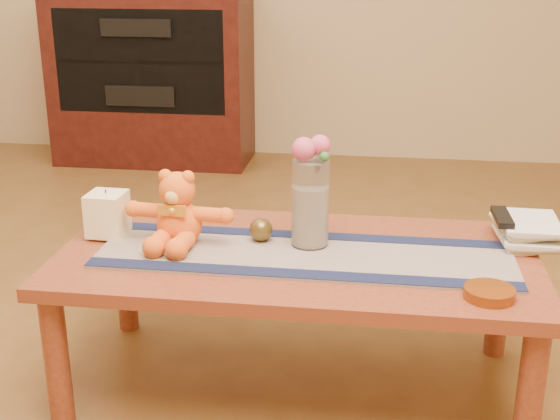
# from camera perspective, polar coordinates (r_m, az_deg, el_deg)

# --- Properties ---
(floor) EXTENTS (5.50, 5.50, 0.00)m
(floor) POSITION_cam_1_polar(r_m,az_deg,el_deg) (2.40, 1.21, -13.23)
(floor) COLOR brown
(floor) RESTS_ON ground
(coffee_table_top) EXTENTS (1.40, 0.70, 0.04)m
(coffee_table_top) POSITION_cam_1_polar(r_m,az_deg,el_deg) (2.20, 1.29, -3.75)
(coffee_table_top) COLOR maroon
(coffee_table_top) RESTS_ON floor
(table_leg_fl) EXTENTS (0.07, 0.07, 0.41)m
(table_leg_fl) POSITION_cam_1_polar(r_m,az_deg,el_deg) (2.21, -16.71, -11.00)
(table_leg_fl) COLOR maroon
(table_leg_fl) RESTS_ON floor
(table_leg_fr) EXTENTS (0.07, 0.07, 0.41)m
(table_leg_fr) POSITION_cam_1_polar(r_m,az_deg,el_deg) (2.07, 18.59, -13.42)
(table_leg_fr) COLOR maroon
(table_leg_fr) RESTS_ON floor
(table_leg_bl) EXTENTS (0.07, 0.07, 0.41)m
(table_leg_bl) POSITION_cam_1_polar(r_m,az_deg,el_deg) (2.69, -11.72, -4.92)
(table_leg_bl) COLOR maroon
(table_leg_bl) RESTS_ON floor
(table_leg_br) EXTENTS (0.07, 0.07, 0.41)m
(table_leg_br) POSITION_cam_1_polar(r_m,az_deg,el_deg) (2.57, 16.43, -6.46)
(table_leg_br) COLOR maroon
(table_leg_br) RESTS_ON floor
(persian_runner) EXTENTS (1.20, 0.35, 0.01)m
(persian_runner) POSITION_cam_1_polar(r_m,az_deg,el_deg) (2.16, 1.89, -3.45)
(persian_runner) COLOR #1F1C4F
(persian_runner) RESTS_ON coffee_table_top
(runner_border_near) EXTENTS (1.20, 0.06, 0.00)m
(runner_border_near) POSITION_cam_1_polar(r_m,az_deg,el_deg) (2.03, 1.43, -4.90)
(runner_border_near) COLOR #121837
(runner_border_near) RESTS_ON persian_runner
(runner_border_far) EXTENTS (1.20, 0.06, 0.00)m
(runner_border_far) POSITION_cam_1_polar(r_m,az_deg,el_deg) (2.30, 2.29, -1.93)
(runner_border_far) COLOR #121837
(runner_border_far) RESTS_ON persian_runner
(teddy_bear) EXTENTS (0.33, 0.28, 0.21)m
(teddy_bear) POSITION_cam_1_polar(r_m,az_deg,el_deg) (2.23, -7.77, 0.12)
(teddy_bear) COLOR orange
(teddy_bear) RESTS_ON persian_runner
(pillar_candle) EXTENTS (0.12, 0.12, 0.13)m
(pillar_candle) POSITION_cam_1_polar(r_m,az_deg,el_deg) (2.34, -13.07, -0.28)
(pillar_candle) COLOR #FFF3BB
(pillar_candle) RESTS_ON persian_runner
(candle_wick) EXTENTS (0.00, 0.00, 0.01)m
(candle_wick) POSITION_cam_1_polar(r_m,az_deg,el_deg) (2.32, -13.20, 1.39)
(candle_wick) COLOR black
(candle_wick) RESTS_ON pillar_candle
(glass_vase) EXTENTS (0.11, 0.11, 0.26)m
(glass_vase) POSITION_cam_1_polar(r_m,az_deg,el_deg) (2.18, 2.33, 0.53)
(glass_vase) COLOR silver
(glass_vase) RESTS_ON persian_runner
(potpourri_fill) EXTENTS (0.09, 0.09, 0.18)m
(potpourri_fill) POSITION_cam_1_polar(r_m,az_deg,el_deg) (2.20, 2.32, -0.44)
(potpourri_fill) COLOR beige
(potpourri_fill) RESTS_ON glass_vase
(rose_left) EXTENTS (0.07, 0.07, 0.07)m
(rose_left) POSITION_cam_1_polar(r_m,az_deg,el_deg) (2.13, 1.83, 4.67)
(rose_left) COLOR #C6456A
(rose_left) RESTS_ON glass_vase
(rose_right) EXTENTS (0.06, 0.06, 0.06)m
(rose_right) POSITION_cam_1_polar(r_m,az_deg,el_deg) (2.14, 3.08, 4.98)
(rose_right) COLOR #C6456A
(rose_right) RESTS_ON glass_vase
(blue_flower_back) EXTENTS (0.04, 0.04, 0.04)m
(blue_flower_back) POSITION_cam_1_polar(r_m,az_deg,el_deg) (2.17, 2.75, 4.76)
(blue_flower_back) COLOR #474E9B
(blue_flower_back) RESTS_ON glass_vase
(blue_flower_side) EXTENTS (0.04, 0.04, 0.04)m
(blue_flower_side) POSITION_cam_1_polar(r_m,az_deg,el_deg) (2.16, 1.65, 4.50)
(blue_flower_side) COLOR #474E9B
(blue_flower_side) RESTS_ON glass_vase
(leaf_sprig) EXTENTS (0.03, 0.03, 0.03)m
(leaf_sprig) POSITION_cam_1_polar(r_m,az_deg,el_deg) (2.12, 3.41, 4.09)
(leaf_sprig) COLOR #33662D
(leaf_sprig) RESTS_ON glass_vase
(bronze_ball) EXTENTS (0.09, 0.09, 0.07)m
(bronze_ball) POSITION_cam_1_polar(r_m,az_deg,el_deg) (2.24, -1.46, -1.52)
(bronze_ball) COLOR brown
(bronze_ball) RESTS_ON persian_runner
(book_bottom) EXTENTS (0.18, 0.24, 0.02)m
(book_bottom) POSITION_cam_1_polar(r_m,az_deg,el_deg) (2.36, 16.43, -2.15)
(book_bottom) COLOR beige
(book_bottom) RESTS_ON coffee_table_top
(book_lower) EXTENTS (0.18, 0.23, 0.02)m
(book_lower) POSITION_cam_1_polar(r_m,az_deg,el_deg) (2.35, 16.61, -1.75)
(book_lower) COLOR beige
(book_lower) RESTS_ON book_bottom
(book_upper) EXTENTS (0.19, 0.24, 0.02)m
(book_upper) POSITION_cam_1_polar(r_m,az_deg,el_deg) (2.34, 16.36, -1.25)
(book_upper) COLOR beige
(book_upper) RESTS_ON book_lower
(book_top) EXTENTS (0.17, 0.23, 0.02)m
(book_top) POSITION_cam_1_polar(r_m,az_deg,el_deg) (2.33, 16.67, -0.86)
(book_top) COLOR beige
(book_top) RESTS_ON book_upper
(tv_remote) EXTENTS (0.05, 0.16, 0.02)m
(tv_remote) POSITION_cam_1_polar(r_m,az_deg,el_deg) (2.32, 16.64, -0.52)
(tv_remote) COLOR black
(tv_remote) RESTS_ON book_top
(amber_dish) EXTENTS (0.14, 0.14, 0.03)m
(amber_dish) POSITION_cam_1_polar(r_m,az_deg,el_deg) (1.98, 15.73, -6.14)
(amber_dish) COLOR #BF5914
(amber_dish) RESTS_ON coffee_table_top
(media_cabinet) EXTENTS (1.20, 0.50, 1.10)m
(media_cabinet) POSITION_cam_1_polar(r_m,az_deg,el_deg) (4.77, -9.75, 10.20)
(media_cabinet) COLOR black
(media_cabinet) RESTS_ON floor
(cabinet_cavity) EXTENTS (1.02, 0.03, 0.61)m
(cabinet_cavity) POSITION_cam_1_polar(r_m,az_deg,el_deg) (4.53, -10.72, 11.08)
(cabinet_cavity) COLOR black
(cabinet_cavity) RESTS_ON media_cabinet
(cabinet_shelf) EXTENTS (1.02, 0.20, 0.02)m
(cabinet_shelf) POSITION_cam_1_polar(r_m,az_deg,el_deg) (4.61, -10.39, 11.24)
(cabinet_shelf) COLOR black
(cabinet_shelf) RESTS_ON media_cabinet
(stereo_upper) EXTENTS (0.42, 0.28, 0.10)m
(stereo_upper) POSITION_cam_1_polar(r_m,az_deg,el_deg) (4.61, -10.46, 13.71)
(stereo_upper) COLOR black
(stereo_upper) RESTS_ON media_cabinet
(stereo_lower) EXTENTS (0.42, 0.28, 0.12)m
(stereo_lower) POSITION_cam_1_polar(r_m,az_deg,el_deg) (4.66, -10.16, 8.87)
(stereo_lower) COLOR black
(stereo_lower) RESTS_ON media_cabinet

